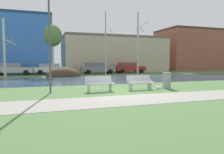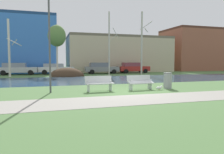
{
  "view_description": "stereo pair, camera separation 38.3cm",
  "coord_description": "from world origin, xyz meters",
  "px_view_note": "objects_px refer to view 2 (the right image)",
  "views": [
    {
      "loc": [
        -4.31,
        -10.74,
        1.68
      ],
      "look_at": [
        -0.47,
        0.83,
        0.79
      ],
      "focal_mm": 33.44,
      "sensor_mm": 36.0,
      "label": 1
    },
    {
      "loc": [
        -3.94,
        -10.86,
        1.68
      ],
      "look_at": [
        -0.47,
        0.83,
        0.79
      ],
      "focal_mm": 33.44,
      "sensor_mm": 36.0,
      "label": 2
    }
  ],
  "objects_px": {
    "streetlamp": "(49,25)",
    "parked_sedan_second_white": "(56,68)",
    "parked_hatch_third_grey": "(101,68)",
    "bench_right": "(140,82)",
    "bench_left": "(99,83)",
    "parked_van_nearest_silver": "(17,69)",
    "parked_wagon_fourth_red": "(133,68)",
    "seagull": "(159,88)",
    "trash_bin": "(168,80)"
  },
  "relations": [
    {
      "from": "bench_right",
      "to": "trash_bin",
      "type": "distance_m",
      "value": 1.87
    },
    {
      "from": "parked_wagon_fourth_red",
      "to": "parked_hatch_third_grey",
      "type": "bearing_deg",
      "value": -175.52
    },
    {
      "from": "bench_right",
      "to": "seagull",
      "type": "distance_m",
      "value": 1.19
    },
    {
      "from": "streetlamp",
      "to": "parked_van_nearest_silver",
      "type": "xyz_separation_m",
      "value": [
        -4.05,
        17.27,
        -2.85
      ]
    },
    {
      "from": "bench_right",
      "to": "bench_left",
      "type": "bearing_deg",
      "value": 180.0
    },
    {
      "from": "trash_bin",
      "to": "parked_van_nearest_silver",
      "type": "height_order",
      "value": "parked_van_nearest_silver"
    },
    {
      "from": "bench_left",
      "to": "bench_right",
      "type": "relative_size",
      "value": 1.0
    },
    {
      "from": "streetlamp",
      "to": "parked_wagon_fourth_red",
      "type": "distance_m",
      "value": 21.09
    },
    {
      "from": "bench_right",
      "to": "seagull",
      "type": "height_order",
      "value": "bench_right"
    },
    {
      "from": "streetlamp",
      "to": "parked_wagon_fourth_red",
      "type": "relative_size",
      "value": 1.19
    },
    {
      "from": "parked_sedan_second_white",
      "to": "seagull",
      "type": "bearing_deg",
      "value": -73.25
    },
    {
      "from": "trash_bin",
      "to": "parked_hatch_third_grey",
      "type": "height_order",
      "value": "parked_hatch_third_grey"
    },
    {
      "from": "parked_hatch_third_grey",
      "to": "parked_van_nearest_silver",
      "type": "bearing_deg",
      "value": 177.52
    },
    {
      "from": "bench_right",
      "to": "parked_hatch_third_grey",
      "type": "xyz_separation_m",
      "value": [
        1.67,
        17.02,
        0.34
      ]
    },
    {
      "from": "seagull",
      "to": "parked_sedan_second_white",
      "type": "relative_size",
      "value": 0.1
    },
    {
      "from": "streetlamp",
      "to": "parked_hatch_third_grey",
      "type": "xyz_separation_m",
      "value": [
        6.87,
        16.79,
        -2.84
      ]
    },
    {
      "from": "bench_right",
      "to": "parked_wagon_fourth_red",
      "type": "relative_size",
      "value": 0.36
    },
    {
      "from": "seagull",
      "to": "parked_hatch_third_grey",
      "type": "relative_size",
      "value": 0.1
    },
    {
      "from": "streetlamp",
      "to": "parked_van_nearest_silver",
      "type": "height_order",
      "value": "streetlamp"
    },
    {
      "from": "bench_left",
      "to": "parked_hatch_third_grey",
      "type": "relative_size",
      "value": 0.35
    },
    {
      "from": "streetlamp",
      "to": "parked_hatch_third_grey",
      "type": "height_order",
      "value": "streetlamp"
    },
    {
      "from": "bench_left",
      "to": "parked_wagon_fourth_red",
      "type": "distance_m",
      "value": 19.7
    },
    {
      "from": "bench_right",
      "to": "parked_sedan_second_white",
      "type": "height_order",
      "value": "parked_sedan_second_white"
    },
    {
      "from": "bench_left",
      "to": "parked_van_nearest_silver",
      "type": "xyz_separation_m",
      "value": [
        -6.72,
        17.5,
        0.34
      ]
    },
    {
      "from": "streetlamp",
      "to": "parked_van_nearest_silver",
      "type": "bearing_deg",
      "value": 103.19
    },
    {
      "from": "streetlamp",
      "to": "bench_left",
      "type": "bearing_deg",
      "value": -4.9
    },
    {
      "from": "bench_left",
      "to": "parked_van_nearest_silver",
      "type": "relative_size",
      "value": 0.34
    },
    {
      "from": "parked_wagon_fourth_red",
      "to": "streetlamp",
      "type": "bearing_deg",
      "value": -124.66
    },
    {
      "from": "parked_sedan_second_white",
      "to": "parked_van_nearest_silver",
      "type": "bearing_deg",
      "value": -176.21
    },
    {
      "from": "parked_sedan_second_white",
      "to": "trash_bin",
      "type": "bearing_deg",
      "value": -70.43
    },
    {
      "from": "bench_left",
      "to": "parked_sedan_second_white",
      "type": "relative_size",
      "value": 0.35
    },
    {
      "from": "bench_right",
      "to": "parked_hatch_third_grey",
      "type": "bearing_deg",
      "value": 84.41
    },
    {
      "from": "parked_van_nearest_silver",
      "to": "parked_hatch_third_grey",
      "type": "xyz_separation_m",
      "value": [
        10.92,
        -0.47,
        0.01
      ]
    },
    {
      "from": "streetlamp",
      "to": "parked_hatch_third_grey",
      "type": "relative_size",
      "value": 1.16
    },
    {
      "from": "streetlamp",
      "to": "parked_sedan_second_white",
      "type": "height_order",
      "value": "streetlamp"
    },
    {
      "from": "bench_left",
      "to": "parked_van_nearest_silver",
      "type": "height_order",
      "value": "parked_van_nearest_silver"
    },
    {
      "from": "parked_van_nearest_silver",
      "to": "parked_hatch_third_grey",
      "type": "bearing_deg",
      "value": -2.48
    },
    {
      "from": "bench_left",
      "to": "parked_sedan_second_white",
      "type": "height_order",
      "value": "parked_sedan_second_white"
    },
    {
      "from": "bench_left",
      "to": "trash_bin",
      "type": "relative_size",
      "value": 1.64
    },
    {
      "from": "seagull",
      "to": "bench_right",
      "type": "bearing_deg",
      "value": 155.39
    },
    {
      "from": "seagull",
      "to": "streetlamp",
      "type": "relative_size",
      "value": 0.08
    },
    {
      "from": "parked_hatch_third_grey",
      "to": "parked_wagon_fourth_red",
      "type": "height_order",
      "value": "parked_wagon_fourth_red"
    },
    {
      "from": "bench_left",
      "to": "parked_hatch_third_grey",
      "type": "height_order",
      "value": "parked_hatch_third_grey"
    },
    {
      "from": "bench_left",
      "to": "parked_wagon_fourth_red",
      "type": "bearing_deg",
      "value": 62.13
    },
    {
      "from": "streetlamp",
      "to": "parked_van_nearest_silver",
      "type": "relative_size",
      "value": 1.14
    },
    {
      "from": "parked_sedan_second_white",
      "to": "parked_wagon_fourth_red",
      "type": "bearing_deg",
      "value": -2.04
    },
    {
      "from": "trash_bin",
      "to": "streetlamp",
      "type": "height_order",
      "value": "streetlamp"
    },
    {
      "from": "bench_right",
      "to": "parked_van_nearest_silver",
      "type": "xyz_separation_m",
      "value": [
        -9.25,
        17.5,
        0.34
      ]
    },
    {
      "from": "seagull",
      "to": "parked_wagon_fourth_red",
      "type": "bearing_deg",
      "value": 72.5
    },
    {
      "from": "seagull",
      "to": "parked_sedan_second_white",
      "type": "height_order",
      "value": "parked_sedan_second_white"
    }
  ]
}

